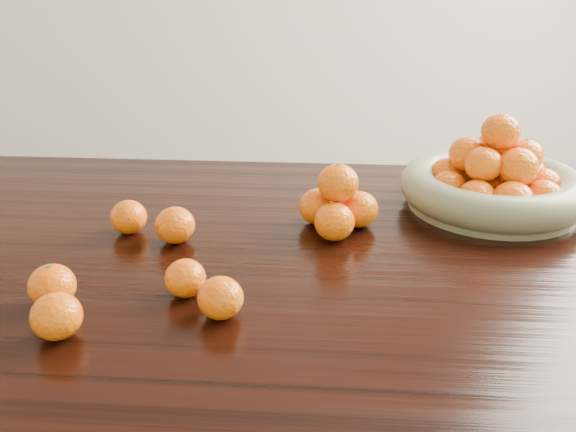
# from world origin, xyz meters

# --- Properties ---
(dining_table) EXTENTS (2.00, 1.00, 0.75)m
(dining_table) POSITION_xyz_m (0.00, 0.00, 0.66)
(dining_table) COLOR black
(dining_table) RESTS_ON ground
(fruit_bowl) EXTENTS (0.36, 0.36, 0.19)m
(fruit_bowl) POSITION_xyz_m (0.36, 0.25, 0.80)
(fruit_bowl) COLOR gray
(fruit_bowl) RESTS_ON dining_table
(orange_pyramid) EXTENTS (0.15, 0.14, 0.12)m
(orange_pyramid) POSITION_xyz_m (0.06, 0.11, 0.80)
(orange_pyramid) COLOR orange
(orange_pyramid) RESTS_ON dining_table
(loose_orange_0) EXTENTS (0.07, 0.07, 0.06)m
(loose_orange_0) POSITION_xyz_m (-0.35, -0.19, 0.78)
(loose_orange_0) COLOR orange
(loose_orange_0) RESTS_ON dining_table
(loose_orange_1) EXTENTS (0.06, 0.06, 0.06)m
(loose_orange_1) POSITION_xyz_m (-0.16, -0.14, 0.78)
(loose_orange_1) COLOR orange
(loose_orange_1) RESTS_ON dining_table
(loose_orange_2) EXTENTS (0.06, 0.06, 0.06)m
(loose_orange_2) POSITION_xyz_m (-0.10, -0.20, 0.78)
(loose_orange_2) COLOR orange
(loose_orange_2) RESTS_ON dining_table
(loose_orange_3) EXTENTS (0.07, 0.07, 0.06)m
(loose_orange_3) POSITION_xyz_m (-0.32, 0.07, 0.78)
(loose_orange_3) COLOR orange
(loose_orange_3) RESTS_ON dining_table
(loose_orange_4) EXTENTS (0.07, 0.07, 0.06)m
(loose_orange_4) POSITION_xyz_m (-0.22, 0.04, 0.78)
(loose_orange_4) COLOR orange
(loose_orange_4) RESTS_ON dining_table
(loose_orange_5) EXTENTS (0.07, 0.07, 0.06)m
(loose_orange_5) POSITION_xyz_m (-0.31, -0.26, 0.78)
(loose_orange_5) COLOR orange
(loose_orange_5) RESTS_ON dining_table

